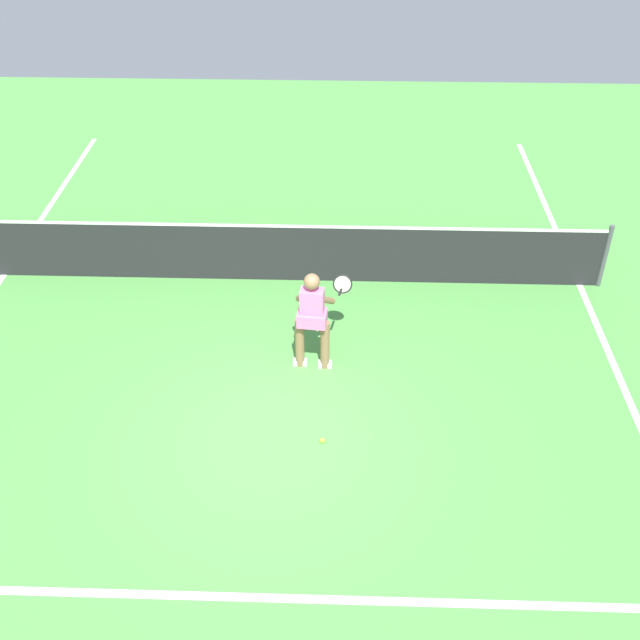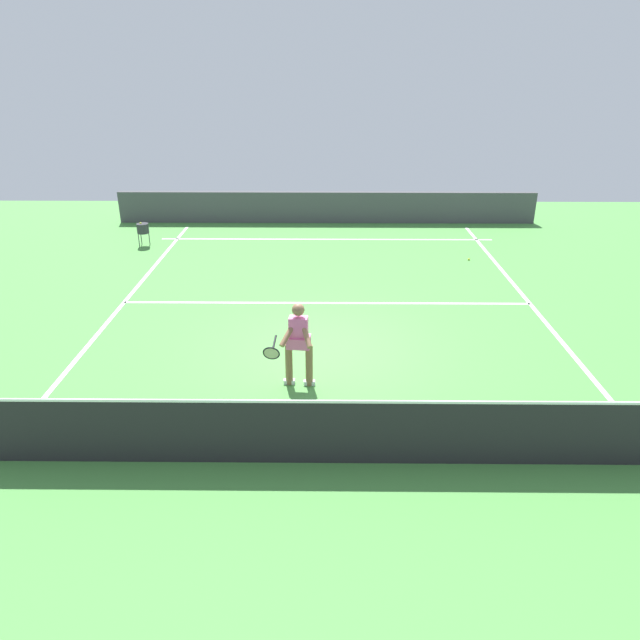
{
  "view_description": "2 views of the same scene",
  "coord_description": "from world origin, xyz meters",
  "px_view_note": "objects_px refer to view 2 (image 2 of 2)",
  "views": [
    {
      "loc": [
        0.87,
        -7.28,
        7.14
      ],
      "look_at": [
        0.59,
        1.31,
        0.89
      ],
      "focal_mm": 43.8,
      "sensor_mm": 36.0,
      "label": 1
    },
    {
      "loc": [
        0.02,
        10.58,
        5.28
      ],
      "look_at": [
        0.12,
        1.08,
        1.1
      ],
      "focal_mm": 33.15,
      "sensor_mm": 36.0,
      "label": 2
    }
  ],
  "objects_px": {
    "ball_hopper": "(143,229)",
    "tennis_player": "(298,342)",
    "tennis_ball_mid": "(293,344)",
    "tennis_ball_near": "(469,259)"
  },
  "relations": [
    {
      "from": "ball_hopper",
      "to": "tennis_player",
      "type": "bearing_deg",
      "value": 121.08
    },
    {
      "from": "tennis_player",
      "to": "ball_hopper",
      "type": "height_order",
      "value": "tennis_player"
    },
    {
      "from": "tennis_player",
      "to": "ball_hopper",
      "type": "relative_size",
      "value": 2.09
    },
    {
      "from": "tennis_ball_mid",
      "to": "tennis_ball_near",
      "type": "bearing_deg",
      "value": -130.38
    },
    {
      "from": "tennis_player",
      "to": "tennis_ball_mid",
      "type": "relative_size",
      "value": 23.48
    },
    {
      "from": "tennis_player",
      "to": "tennis_ball_near",
      "type": "relative_size",
      "value": 23.48
    },
    {
      "from": "tennis_ball_mid",
      "to": "ball_hopper",
      "type": "xyz_separation_m",
      "value": [
        5.0,
        -7.01,
        0.51
      ]
    },
    {
      "from": "tennis_ball_near",
      "to": "ball_hopper",
      "type": "xyz_separation_m",
      "value": [
        9.78,
        -1.38,
        0.51
      ]
    },
    {
      "from": "tennis_ball_mid",
      "to": "ball_hopper",
      "type": "relative_size",
      "value": 0.09
    },
    {
      "from": "tennis_ball_mid",
      "to": "ball_hopper",
      "type": "height_order",
      "value": "ball_hopper"
    }
  ]
}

